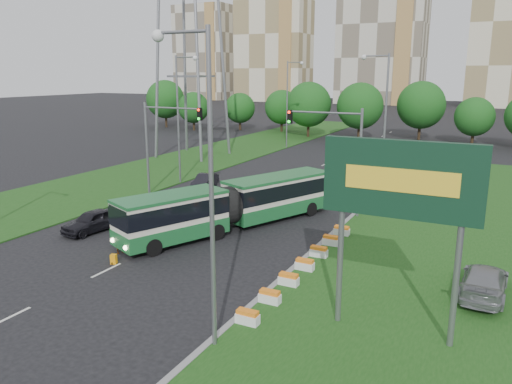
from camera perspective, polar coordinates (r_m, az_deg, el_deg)
The scene contains 20 objects.
ground at distance 31.21m, azimuth -5.08°, elevation -6.10°, with size 360.00×360.00×0.00m, color black.
grass_median at distance 34.61m, azimuth 21.19°, elevation -4.87°, with size 14.00×60.00×0.15m, color #194714.
median_kerb at distance 35.81m, azimuth 10.08°, elevation -3.52°, with size 0.30×60.00×0.18m, color gray.
left_verge at distance 61.07m, azimuth -7.15°, elevation 3.59°, with size 12.00×110.00×0.10m, color #194714.
lane_markings at distance 49.73m, azimuth 4.11°, elevation 1.34°, with size 0.20×100.00×0.01m, color silver, non-canonical shape.
flower_planters at distance 27.06m, azimuth 5.59°, elevation -8.23°, with size 1.10×13.70×0.60m, color white, non-canonical shape.
billboard at distance 19.68m, azimuth 16.22°, elevation 0.41°, with size 6.00×0.37×8.00m.
traffic_mast_median at distance 36.92m, azimuth 9.42°, elevation 5.39°, with size 5.76×0.32×8.00m.
traffic_mast_left at distance 43.04m, azimuth -10.74°, elevation 6.47°, with size 5.76×0.32×8.00m.
street_lamps at distance 39.82m, azimuth -1.35°, elevation 7.09°, with size 36.00×60.00×12.00m, color gray, non-canonical shape.
tree_line at distance 80.34m, azimuth 22.87°, elevation 8.20°, with size 120.00×8.00×9.00m, color #154F17, non-canonical shape.
apartment_tower_west at distance 193.08m, azimuth 2.06°, elevation 17.50°, with size 26.00×15.00×48.00m, color beige.
apartment_tower_cwest at distance 180.25m, azimuth 14.30°, elevation 18.04°, with size 28.00×15.00×52.00m, color beige.
midrise_west at distance 207.10m, azimuth -5.81°, elevation 15.51°, with size 22.00×14.00×36.00m, color beige.
articulated_bus at distance 34.13m, azimuth -2.93°, elevation -1.39°, with size 2.60×16.70×2.75m.
car_left_near at distance 35.30m, azimuth -18.17°, elevation -3.15°, with size 1.74×4.31×1.47m, color black.
car_left_far at distance 46.33m, azimuth -5.86°, elevation 1.24°, with size 1.40×4.02×1.32m, color black.
car_median at distance 26.18m, azimuth 24.61°, elevation -9.25°, with size 2.00×4.92×1.43m, color gray.
pedestrian at distance 30.64m, azimuth -15.31°, elevation -5.36°, with size 0.58×0.38×1.58m, color gray.
shopping_trolley at distance 29.24m, azimuth -15.96°, elevation -7.39°, with size 0.32×0.34×0.55m.
Camera 1 is at (15.61, -24.92, 10.43)m, focal length 35.00 mm.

